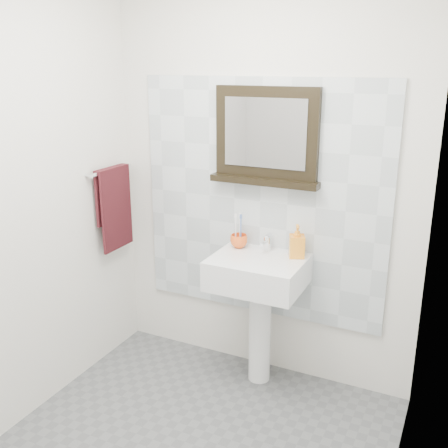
# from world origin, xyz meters

# --- Properties ---
(back_wall) EXTENTS (2.00, 0.01, 2.50)m
(back_wall) POSITION_xyz_m (0.00, 1.10, 1.25)
(back_wall) COLOR silver
(back_wall) RESTS_ON ground
(left_wall) EXTENTS (0.01, 2.20, 2.50)m
(left_wall) POSITION_xyz_m (-1.00, 0.00, 1.25)
(left_wall) COLOR silver
(left_wall) RESTS_ON ground
(right_wall) EXTENTS (0.01, 2.20, 2.50)m
(right_wall) POSITION_xyz_m (1.00, 0.00, 1.25)
(right_wall) COLOR silver
(right_wall) RESTS_ON ground
(splashback) EXTENTS (1.60, 0.02, 1.50)m
(splashback) POSITION_xyz_m (0.00, 1.09, 1.15)
(splashback) COLOR silver
(splashback) RESTS_ON back_wall
(pedestal_sink) EXTENTS (0.55, 0.44, 0.96)m
(pedestal_sink) POSITION_xyz_m (0.08, 0.87, 0.68)
(pedestal_sink) COLOR white
(pedestal_sink) RESTS_ON ground
(toothbrush_cup) EXTENTS (0.11, 0.11, 0.08)m
(toothbrush_cup) POSITION_xyz_m (-0.10, 0.98, 0.90)
(toothbrush_cup) COLOR #FC5E1D
(toothbrush_cup) RESTS_ON pedestal_sink
(toothbrushes) EXTENTS (0.05, 0.04, 0.21)m
(toothbrushes) POSITION_xyz_m (-0.10, 0.98, 0.98)
(toothbrushes) COLOR white
(toothbrushes) RESTS_ON toothbrush_cup
(soap_dispenser) EXTENTS (0.12, 0.12, 0.20)m
(soap_dispenser) POSITION_xyz_m (0.28, 0.98, 0.96)
(soap_dispenser) COLOR orange
(soap_dispenser) RESTS_ON pedestal_sink
(framed_mirror) EXTENTS (0.68, 0.11, 0.58)m
(framed_mirror) POSITION_xyz_m (0.04, 1.06, 1.55)
(framed_mirror) COLOR black
(framed_mirror) RESTS_ON back_wall
(towel_bar) EXTENTS (0.07, 0.40, 0.03)m
(towel_bar) POSITION_xyz_m (-0.95, 0.84, 1.31)
(towel_bar) COLOR silver
(towel_bar) RESTS_ON left_wall
(hand_towel) EXTENTS (0.06, 0.30, 0.55)m
(hand_towel) POSITION_xyz_m (-0.94, 0.84, 1.10)
(hand_towel) COLOR #330E12
(hand_towel) RESTS_ON towel_bar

